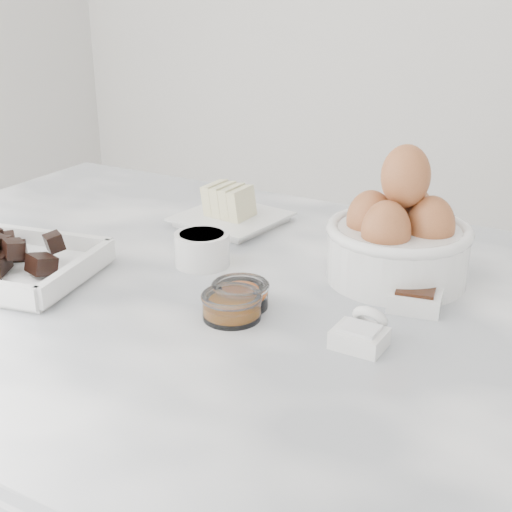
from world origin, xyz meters
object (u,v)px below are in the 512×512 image
Objects in this scene: egg_bowl at (399,237)px; zest_bowl at (240,294)px; chocolate_dish at (2,257)px; butter_plate at (230,211)px; sugar_ramekin at (202,248)px; vanilla_spoon at (416,294)px; honey_bowl at (232,305)px; salt_spoon at (362,332)px.

egg_bowl is 0.22m from zest_bowl.
chocolate_dish and butter_plate have the same top height.
sugar_ramekin is 0.92× the size of vanilla_spoon.
egg_bowl reaches higher than honey_bowl.
chocolate_dish reaches higher than vanilla_spoon.
egg_bowl is at bearing 126.10° from vanilla_spoon.
chocolate_dish is 0.53m from vanilla_spoon.
vanilla_spoon is 0.12m from salt_spoon.
sugar_ramekin is at bearing 159.41° from salt_spoon.
salt_spoon is (0.16, -0.02, -0.00)m from zest_bowl.
salt_spoon is at bearing -5.61° from zest_bowl.
sugar_ramekin is 1.05× the size of honey_bowl.
egg_bowl reaches higher than salt_spoon.
chocolate_dish is 0.36m from butter_plate.
vanilla_spoon is at bearing 79.81° from salt_spoon.
chocolate_dish is at bearing -142.67° from sugar_ramekin.
vanilla_spoon is at bearing 19.31° from chocolate_dish.
honey_bowl is at bearing -174.27° from salt_spoon.
honey_bowl is at bearing -142.44° from vanilla_spoon.
honey_bowl is at bearing -77.57° from zest_bowl.
butter_plate reaches higher than sugar_ramekin.
honey_bowl is 0.03m from zest_bowl.
chocolate_dish is at bearing -152.03° from egg_bowl.
honey_bowl is at bearing -122.49° from egg_bowl.
salt_spoon is at bearing -20.59° from sugar_ramekin.
vanilla_spoon reaches higher than zest_bowl.
butter_plate is 0.33m from honey_bowl.
butter_plate is 0.42m from salt_spoon.
chocolate_dish is 1.62× the size of butter_plate.
egg_bowl is at bearing 51.51° from zest_bowl.
zest_bowl is (-0.13, -0.17, -0.04)m from egg_bowl.
sugar_ramekin is 0.30m from vanilla_spoon.
egg_bowl is at bearing 18.50° from sugar_ramekin.
sugar_ramekin is at bearing 135.21° from honey_bowl.
butter_plate is at bearing 64.56° from chocolate_dish.
chocolate_dish is 3.83× the size of zest_bowl.
honey_bowl is (0.17, -0.28, -0.01)m from butter_plate.
salt_spoon is at bearing -38.95° from butter_plate.
sugar_ramekin is 0.14m from zest_bowl.
chocolate_dish is 3.57× the size of sugar_ramekin.
zest_bowl is 0.16m from salt_spoon.
egg_bowl is at bearing 57.51° from honey_bowl.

